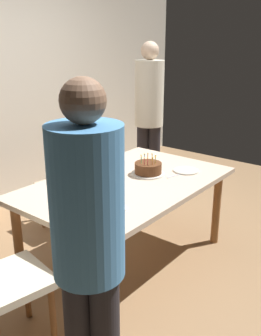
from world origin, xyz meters
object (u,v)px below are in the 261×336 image
(dining_table, at_px, (127,190))
(person_guest, at_px, (149,112))
(plate_near_celebrant, at_px, (110,208))
(chair_spindle_back, at_px, (68,183))
(plate_far_side, at_px, (97,177))
(person_celebrant, at_px, (89,244))
(birthday_cake, at_px, (148,169))
(plate_near_guest, at_px, (186,170))

(dining_table, xyz_separation_m, person_guest, (1.27, 0.70, 0.37))
(person_guest, bearing_deg, plate_near_celebrant, -151.41)
(dining_table, xyz_separation_m, chair_spindle_back, (0.15, 0.85, -0.19))
(plate_far_side, bearing_deg, plate_near_celebrant, -128.46)
(dining_table, height_order, chair_spindle_back, chair_spindle_back)
(plate_far_side, relative_size, person_celebrant, 0.13)
(birthday_cake, height_order, chair_spindle_back, chair_spindle_back)
(plate_far_side, bearing_deg, birthday_cake, -39.94)
(birthday_cake, relative_size, chair_spindle_back, 0.29)
(plate_near_celebrant, bearing_deg, dining_table, 27.25)
(dining_table, distance_m, chair_spindle_back, 0.89)
(plate_far_side, xyz_separation_m, chair_spindle_back, (0.23, 0.61, -0.27))
(plate_far_side, relative_size, plate_near_guest, 1.00)
(plate_near_guest, xyz_separation_m, person_guest, (0.76, 0.95, 0.29))
(plate_near_celebrant, bearing_deg, birthday_cake, 16.27)
(plate_near_celebrant, distance_m, plate_near_guest, 0.98)
(plate_near_celebrant, xyz_separation_m, plate_near_guest, (0.98, 0.00, 0.00))
(birthday_cake, xyz_separation_m, plate_near_celebrant, (-0.71, -0.21, -0.04))
(dining_table, bearing_deg, person_guest, 29.07)
(birthday_cake, distance_m, plate_far_side, 0.43)
(plate_near_guest, relative_size, chair_spindle_back, 0.23)
(person_guest, bearing_deg, person_celebrant, -149.37)
(plate_near_guest, distance_m, chair_spindle_back, 1.19)
(chair_spindle_back, height_order, person_celebrant, person_celebrant)
(birthday_cake, height_order, plate_near_guest, birthday_cake)
(plate_far_side, distance_m, person_celebrant, 1.48)
(plate_far_side, xyz_separation_m, person_celebrant, (-1.08, -0.98, 0.23))
(plate_far_side, bearing_deg, chair_spindle_back, 69.35)
(dining_table, xyz_separation_m, plate_near_celebrant, (-0.47, -0.24, 0.08))
(chair_spindle_back, bearing_deg, person_celebrant, -129.56)
(birthday_cake, height_order, person_guest, person_guest)
(dining_table, relative_size, person_celebrant, 1.02)
(person_celebrant, distance_m, person_guest, 2.83)
(chair_spindle_back, distance_m, person_guest, 1.26)
(plate_near_guest, bearing_deg, dining_table, 154.73)
(person_celebrant, xyz_separation_m, person_guest, (2.44, 1.44, 0.06))
(chair_spindle_back, bearing_deg, birthday_cake, -83.75)
(birthday_cake, distance_m, plate_near_celebrant, 0.74)
(birthday_cake, relative_size, plate_far_side, 1.27)
(chair_spindle_back, xyz_separation_m, person_celebrant, (-1.32, -1.59, 0.49))
(dining_table, height_order, person_guest, person_guest)
(birthday_cake, distance_m, person_guest, 1.29)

